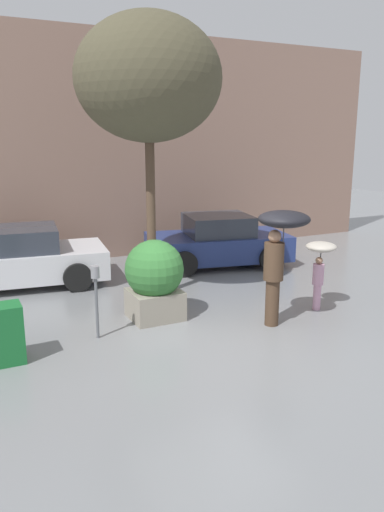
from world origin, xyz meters
The scene contains 10 objects.
ground_plane centered at (0.00, 0.00, 0.00)m, with size 40.00×40.00×0.00m, color slate.
building_facade centered at (0.00, 6.50, 3.00)m, with size 18.00×0.30×6.00m.
planter_box centered at (-0.44, 1.39, 0.78)m, with size 1.08×1.08×1.48m.
person_adult centered at (1.39, 0.12, 1.54)m, with size 0.90×0.90×2.06m.
person_child centered at (2.61, 0.46, 1.02)m, with size 0.59×0.59×1.33m.
parked_car_near centered at (-2.38, 4.72, 0.61)m, with size 4.03×2.38×1.32m.
parked_car_far centered at (2.54, 4.34, 0.61)m, with size 3.89×2.55×1.32m.
street_tree centered at (-0.02, 2.58, 4.36)m, with size 2.83×2.83×5.57m.
parking_meter centered at (-1.66, 0.94, 0.90)m, with size 0.14×0.14×1.25m.
newspaper_box centered at (-3.14, 0.64, 0.45)m, with size 0.50×0.44×0.90m.
Camera 1 is at (-3.73, -6.77, 3.31)m, focal length 35.00 mm.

